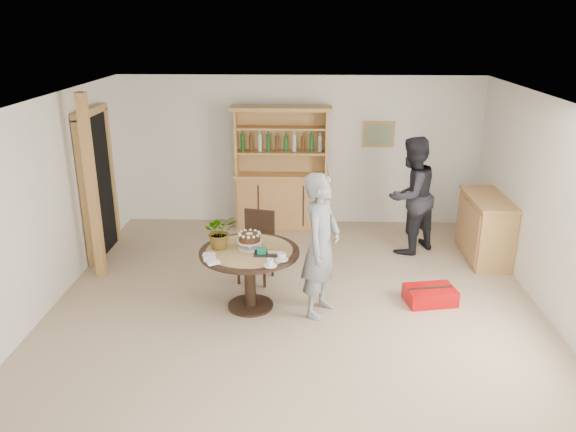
% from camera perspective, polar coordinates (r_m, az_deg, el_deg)
% --- Properties ---
extents(ground, '(7.00, 7.00, 0.00)m').
position_cam_1_polar(ground, '(6.68, 0.67, -10.80)').
color(ground, tan).
rests_on(ground, ground).
extents(room_shell, '(6.04, 7.04, 2.52)m').
position_cam_1_polar(room_shell, '(6.00, 0.77, 3.75)').
color(room_shell, white).
rests_on(room_shell, ground).
extents(doorway, '(0.13, 1.10, 2.18)m').
position_cam_1_polar(doorway, '(8.65, -18.82, 3.27)').
color(doorway, black).
rests_on(doorway, ground).
extents(pine_post, '(0.12, 0.12, 2.50)m').
position_cam_1_polar(pine_post, '(7.81, -19.31, 2.64)').
color(pine_post, tan).
rests_on(pine_post, ground).
extents(hutch, '(1.62, 0.54, 2.04)m').
position_cam_1_polar(hutch, '(9.40, -0.66, 2.94)').
color(hutch, tan).
rests_on(hutch, ground).
extents(sideboard, '(0.54, 1.26, 0.94)m').
position_cam_1_polar(sideboard, '(8.69, 19.41, -1.13)').
color(sideboard, tan).
rests_on(sideboard, ground).
extents(dining_table, '(1.20, 1.20, 0.76)m').
position_cam_1_polar(dining_table, '(6.77, -3.92, -4.66)').
color(dining_table, black).
rests_on(dining_table, ground).
extents(dining_chair, '(0.51, 0.51, 0.95)m').
position_cam_1_polar(dining_chair, '(7.55, -3.14, -2.57)').
color(dining_chair, black).
rests_on(dining_chair, ground).
extents(birthday_cake, '(0.30, 0.30, 0.20)m').
position_cam_1_polar(birthday_cake, '(6.71, -3.93, -2.31)').
color(birthday_cake, white).
rests_on(birthday_cake, dining_table).
extents(flower_vase, '(0.47, 0.44, 0.42)m').
position_cam_1_polar(flower_vase, '(6.72, -6.92, -1.57)').
color(flower_vase, '#3F7233').
rests_on(flower_vase, dining_table).
extents(gift_tray, '(0.30, 0.20, 0.08)m').
position_cam_1_polar(gift_tray, '(6.56, -2.20, -3.69)').
color(gift_tray, black).
rests_on(gift_tray, dining_table).
extents(coffee_cup_a, '(0.15, 0.15, 0.09)m').
position_cam_1_polar(coffee_cup_a, '(6.40, -0.64, -4.16)').
color(coffee_cup_a, white).
rests_on(coffee_cup_a, dining_table).
extents(coffee_cup_b, '(0.15, 0.15, 0.08)m').
position_cam_1_polar(coffee_cup_b, '(6.26, -1.81, -4.80)').
color(coffee_cup_b, white).
rests_on(coffee_cup_b, dining_table).
extents(napkins, '(0.24, 0.33, 0.03)m').
position_cam_1_polar(napkins, '(6.47, -7.86, -4.33)').
color(napkins, white).
rests_on(napkins, dining_table).
extents(teen_boy, '(0.63, 0.75, 1.74)m').
position_cam_1_polar(teen_boy, '(6.54, 3.38, -3.00)').
color(teen_boy, gray).
rests_on(teen_boy, ground).
extents(adult_person, '(1.09, 1.06, 1.76)m').
position_cam_1_polar(adult_person, '(8.51, 12.38, 2.04)').
color(adult_person, black).
rests_on(adult_person, ground).
extents(red_suitcase, '(0.66, 0.51, 0.21)m').
position_cam_1_polar(red_suitcase, '(7.29, 14.23, -7.81)').
color(red_suitcase, '#BE090A').
rests_on(red_suitcase, ground).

